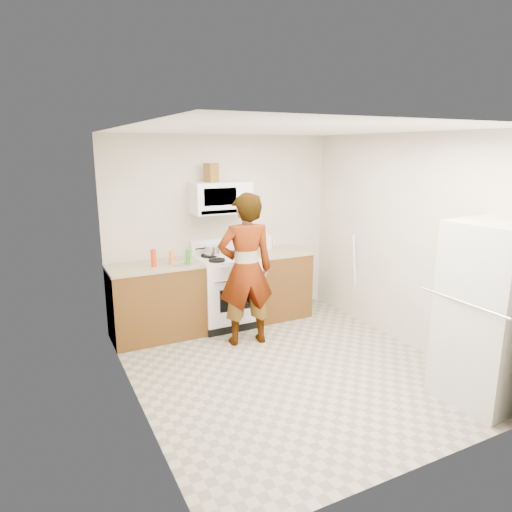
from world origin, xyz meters
TOP-DOWN VIEW (x-y plane):
  - floor at (0.00, 0.00)m, footprint 3.60×3.60m
  - back_wall at (0.00, 1.79)m, footprint 3.20×0.02m
  - right_wall at (1.59, 0.00)m, footprint 0.02×3.60m
  - cabinet_left at (-1.04, 1.49)m, footprint 1.12×0.62m
  - counter_left at (-1.04, 1.49)m, footprint 1.14×0.64m
  - cabinet_right at (0.68, 1.49)m, footprint 0.80×0.62m
  - counter_right at (0.68, 1.49)m, footprint 0.82×0.64m
  - gas_range at (-0.10, 1.48)m, footprint 0.76×0.65m
  - microwave at (-0.10, 1.61)m, footprint 0.76×0.38m
  - person at (-0.12, 0.83)m, footprint 0.73×0.54m
  - fridge at (1.32, -1.34)m, footprint 0.75×0.75m
  - kettle at (0.62, 1.67)m, footprint 0.19×0.19m
  - jug at (-0.23, 1.59)m, footprint 0.18×0.18m
  - saucepan at (-0.24, 1.62)m, footprint 0.22×0.22m
  - tray at (0.11, 1.34)m, footprint 0.27×0.19m
  - bottle_spray at (-1.07, 1.40)m, footprint 0.08×0.08m
  - bottle_hot_sauce at (-0.84, 1.42)m, footprint 0.06×0.06m
  - bottle_green_cap at (-0.66, 1.31)m, footprint 0.08×0.08m
  - pot_lid at (-0.72, 1.32)m, footprint 0.27×0.27m
  - broom at (1.58, 0.90)m, footprint 0.24×0.15m

SIDE VIEW (x-z plane):
  - floor at x=0.00m, z-range 0.00..0.00m
  - cabinet_left at x=-1.04m, z-range 0.00..0.90m
  - cabinet_right at x=0.68m, z-range 0.00..0.90m
  - gas_range at x=-0.10m, z-range -0.08..1.05m
  - broom at x=1.58m, z-range 0.01..1.20m
  - fridge at x=1.32m, z-range 0.00..1.70m
  - counter_left at x=-1.04m, z-range 0.90..0.93m
  - counter_right at x=0.68m, z-range 0.90..0.93m
  - person at x=-0.12m, z-range 0.00..1.84m
  - pot_lid at x=-0.72m, z-range 0.94..0.95m
  - tray at x=0.11m, z-range 0.93..0.98m
  - saucepan at x=-0.24m, z-range 0.95..1.07m
  - bottle_hot_sauce at x=-0.84m, z-range 0.94..1.10m
  - kettle at x=0.62m, z-range 0.94..1.11m
  - bottle_green_cap at x=-0.66m, z-range 0.94..1.12m
  - bottle_spray at x=-1.07m, z-range 0.94..1.15m
  - back_wall at x=0.00m, z-range 0.00..2.50m
  - right_wall at x=1.59m, z-range 0.00..2.50m
  - microwave at x=-0.10m, z-range 1.50..1.90m
  - jug at x=-0.23m, z-range 1.90..2.14m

